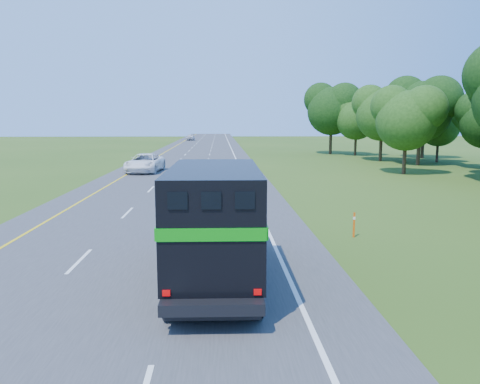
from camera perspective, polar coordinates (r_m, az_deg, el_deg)
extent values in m
cube|color=#38383A|center=(55.97, -5.90, 3.44)|extent=(15.00, 260.00, 0.04)
cube|color=yellow|center=(56.55, -11.49, 3.40)|extent=(0.15, 260.00, 0.01)
cube|color=white|center=(55.91, -0.26, 3.51)|extent=(0.15, 260.00, 0.01)
cylinder|color=black|center=(18.30, -6.22, -5.51)|extent=(0.38, 1.14, 1.14)
cylinder|color=black|center=(18.26, 0.63, -5.48)|extent=(0.38, 1.14, 1.14)
cylinder|color=black|center=(13.56, -7.83, -10.64)|extent=(0.38, 1.14, 1.14)
cylinder|color=black|center=(13.51, 1.54, -10.64)|extent=(0.38, 1.14, 1.14)
cylinder|color=black|center=(12.40, -8.44, -12.54)|extent=(0.38, 1.14, 1.14)
cylinder|color=black|center=(12.35, 1.88, -12.55)|extent=(0.38, 1.14, 1.14)
cube|color=black|center=(15.03, -3.01, -8.14)|extent=(2.59, 8.31, 0.29)
cube|color=black|center=(17.88, -2.83, -1.69)|extent=(2.56, 1.90, 1.97)
cube|color=black|center=(18.74, -2.80, 0.39)|extent=(2.28, 0.09, 0.62)
cube|color=black|center=(13.94, -3.13, -2.82)|extent=(2.66, 6.04, 2.85)
cube|color=#07870D|center=(10.96, -3.49, -5.24)|extent=(2.59, 0.07, 0.31)
cube|color=#07870D|center=(14.01, -8.52, -2.26)|extent=(0.12, 6.00, 0.31)
cube|color=#07870D|center=(13.94, 2.28, -2.22)|extent=(0.12, 6.00, 0.31)
cube|color=black|center=(10.85, -7.63, -1.05)|extent=(0.47, 0.05, 0.41)
cube|color=black|center=(10.80, -3.53, -1.04)|extent=(0.47, 0.05, 0.41)
cube|color=black|center=(10.80, 0.59, -1.02)|extent=(0.47, 0.05, 0.41)
cube|color=black|center=(11.76, -3.37, -15.05)|extent=(2.38, 0.15, 0.10)
cube|color=#B20505|center=(11.47, -8.98, -12.09)|extent=(0.19, 0.04, 0.14)
cube|color=#B20505|center=(11.40, 2.17, -12.10)|extent=(0.19, 0.04, 0.14)
imported|color=white|center=(47.36, -11.51, 3.49)|extent=(3.54, 6.73, 1.81)
imported|color=silver|center=(123.43, -6.05, 6.67)|extent=(1.96, 4.80, 1.63)
cube|color=#E14D0B|center=(21.15, 13.72, -3.92)|extent=(0.08, 0.04, 1.11)
cube|color=white|center=(21.09, 13.75, -3.11)|extent=(0.09, 0.05, 0.12)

